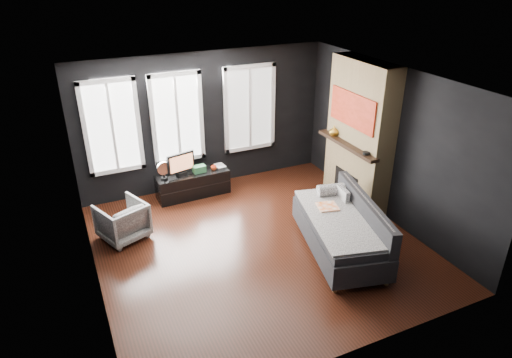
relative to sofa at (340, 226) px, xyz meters
name	(u,v)px	position (x,y,z in m)	size (l,w,h in m)	color
floor	(258,245)	(-1.10, 0.67, -0.45)	(5.00, 5.00, 0.00)	black
ceiling	(258,82)	(-1.10, 0.67, 2.25)	(5.00, 5.00, 0.00)	white
wall_back	(205,121)	(-1.10, 3.17, 0.90)	(5.00, 0.02, 2.70)	black
wall_left	(85,204)	(-3.60, 0.67, 0.90)	(0.02, 5.00, 2.70)	black
wall_right	(390,145)	(1.40, 0.67, 0.90)	(0.02, 5.00, 2.70)	black
windows	(179,71)	(-1.55, 3.13, 1.93)	(4.00, 0.16, 1.76)	white
fireplace	(360,135)	(1.20, 1.27, 0.90)	(0.70, 1.62, 2.70)	#93724C
sofa	(340,226)	(0.00, 0.00, 0.00)	(1.05, 2.11, 0.91)	#252528
stripe_pillow	(343,198)	(0.35, 0.47, 0.20)	(0.08, 0.33, 0.33)	gray
armchair	(122,219)	(-3.05, 1.81, -0.10)	(0.69, 0.65, 0.71)	white
media_console	(193,184)	(-1.53, 2.77, -0.21)	(1.41, 0.44, 0.49)	black
monitor	(181,163)	(-1.74, 2.78, 0.29)	(0.57, 0.12, 0.51)	black
desk_fan	(164,170)	(-2.09, 2.74, 0.21)	(0.26, 0.26, 0.36)	gray
mug	(214,167)	(-1.10, 2.73, 0.09)	(0.11, 0.09, 0.11)	#E24D21
book	(216,161)	(-1.02, 2.85, 0.15)	(0.17, 0.02, 0.24)	tan
storage_box	(199,169)	(-1.39, 2.76, 0.10)	(0.24, 0.15, 0.13)	#2C6A3E
mantel_vase	(334,131)	(0.95, 1.72, 0.87)	(0.18, 0.19, 0.18)	orange
mantel_clock	(366,153)	(0.95, 0.72, 0.80)	(0.13, 0.13, 0.04)	black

